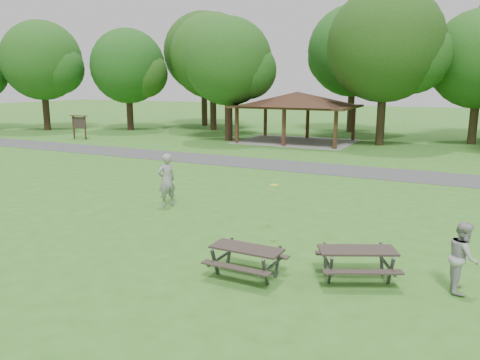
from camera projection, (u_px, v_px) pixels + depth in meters
name	position (u px, v px, depth m)	size (l,w,h in m)	color
ground	(143.00, 250.00, 12.78)	(160.00, 160.00, 0.00)	#306D1F
asphalt_path	(305.00, 167.00, 25.08)	(120.00, 3.20, 0.02)	#414143
pavilion	(297.00, 101.00, 34.96)	(8.60, 7.01, 3.76)	#382114
notice_board	(79.00, 123.00, 36.91)	(1.60, 0.30, 1.88)	#342013
tree_row_a	(43.00, 63.00, 42.84)	(7.56, 7.20, 9.97)	black
tree_row_b	(129.00, 68.00, 43.01)	(7.14, 6.80, 9.28)	black
tree_row_c	(214.00, 59.00, 42.90)	(8.19, 7.80, 10.67)	black
tree_row_d	(230.00, 64.00, 35.21)	(6.93, 6.60, 9.27)	#301D15
tree_row_e	(387.00, 48.00, 32.47)	(8.40, 8.00, 11.02)	black
tree_deep_a	(205.00, 55.00, 47.14)	(8.40, 8.00, 11.38)	#321F16
tree_deep_b	(355.00, 54.00, 41.20)	(8.40, 8.00, 11.13)	#321F16
picnic_table_middle	(246.00, 254.00, 11.00)	(1.72, 1.41, 0.74)	#2C2420
picnic_table_far	(357.00, 256.00, 10.81)	(2.19, 2.02, 0.76)	#2C2420
frisbee_in_flight	(274.00, 185.00, 13.58)	(0.28, 0.28, 0.02)	yellow
frisbee_thrower	(167.00, 180.00, 17.13)	(0.71, 0.47, 1.96)	gray
frisbee_catcher	(463.00, 257.00, 10.16)	(0.77, 0.60, 1.58)	#A8A8AA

